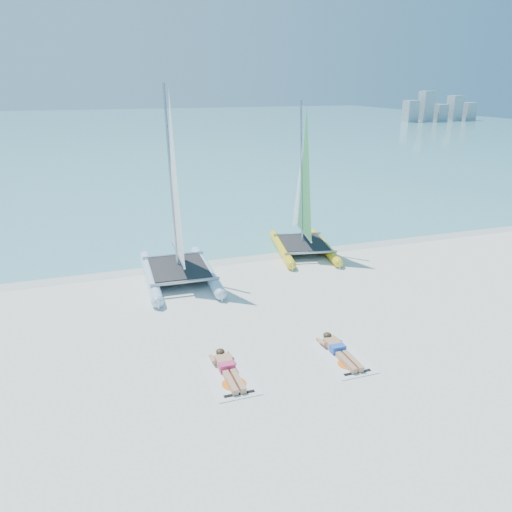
{
  "coord_description": "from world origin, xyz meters",
  "views": [
    {
      "loc": [
        -5.24,
        -12.02,
        6.45
      ],
      "look_at": [
        -0.66,
        1.2,
        1.55
      ],
      "focal_mm": 35.0,
      "sensor_mm": 36.0,
      "label": 1
    }
  ],
  "objects": [
    {
      "name": "towel_a",
      "position": [
        -2.55,
        -2.4,
        0.01
      ],
      "size": [
        1.0,
        1.85,
        0.02
      ],
      "primitive_type": "cube",
      "color": "silver",
      "rests_on": "ground"
    },
    {
      "name": "wet_sand_strip",
      "position": [
        0.0,
        5.5,
        0.0
      ],
      "size": [
        140.0,
        1.4,
        0.01
      ],
      "primitive_type": "cube",
      "color": "silver",
      "rests_on": "ground"
    },
    {
      "name": "catamaran_blue",
      "position": [
        -2.49,
        4.13,
        1.98
      ],
      "size": [
        2.51,
        4.95,
        6.64
      ],
      "rotation": [
        0.0,
        0.0,
        -0.04
      ],
      "color": "silver",
      "rests_on": "ground"
    },
    {
      "name": "distant_skyline",
      "position": [
        53.71,
        62.0,
        1.94
      ],
      "size": [
        14.0,
        2.0,
        5.0
      ],
      "color": "#A1A9B1",
      "rests_on": "ground"
    },
    {
      "name": "sea",
      "position": [
        0.0,
        63.0,
        0.01
      ],
      "size": [
        140.0,
        115.0,
        0.01
      ],
      "primitive_type": "cube",
      "color": "#68A7AE",
      "rests_on": "ground"
    },
    {
      "name": "sunbather_a",
      "position": [
        -2.55,
        -2.21,
        0.12
      ],
      "size": [
        0.37,
        1.73,
        0.26
      ],
      "color": "tan",
      "rests_on": "towel_a"
    },
    {
      "name": "ground",
      "position": [
        0.0,
        0.0,
        0.0
      ],
      "size": [
        140.0,
        140.0,
        0.0
      ],
      "primitive_type": "plane",
      "color": "silver",
      "rests_on": "ground"
    },
    {
      "name": "sunbather_b",
      "position": [
        0.31,
        -2.31,
        0.12
      ],
      "size": [
        0.37,
        1.73,
        0.26
      ],
      "color": "tan",
      "rests_on": "towel_b"
    },
    {
      "name": "catamaran_yellow",
      "position": [
        2.85,
        5.72,
        1.89
      ],
      "size": [
        2.92,
        4.83,
        5.99
      ],
      "rotation": [
        0.0,
        0.0,
        -0.2
      ],
      "color": "yellow",
      "rests_on": "ground"
    },
    {
      "name": "towel_b",
      "position": [
        0.31,
        -2.5,
        0.01
      ],
      "size": [
        1.0,
        1.85,
        0.02
      ],
      "primitive_type": "cube",
      "color": "silver",
      "rests_on": "ground"
    }
  ]
}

